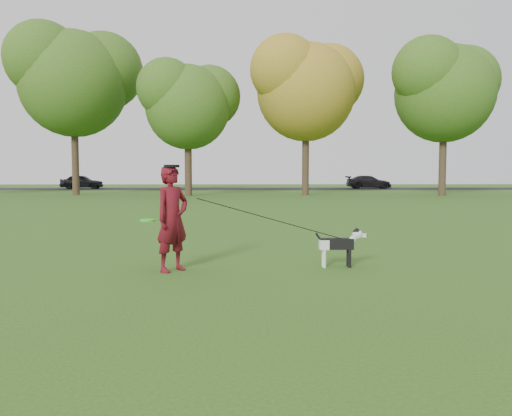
{
  "coord_description": "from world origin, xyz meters",
  "views": [
    {
      "loc": [
        -0.28,
        -8.09,
        1.51
      ],
      "look_at": [
        -0.08,
        -0.12,
        0.95
      ],
      "focal_mm": 35.0,
      "sensor_mm": 36.0,
      "label": 1
    }
  ],
  "objects_px": {
    "dog": "(340,243)",
    "car_left": "(82,182)",
    "man": "(172,219)",
    "car_right": "(369,182)"
  },
  "relations": [
    {
      "from": "dog",
      "to": "car_left",
      "type": "bearing_deg",
      "value": 112.99
    },
    {
      "from": "car_right",
      "to": "dog",
      "type": "bearing_deg",
      "value": 164.87
    },
    {
      "from": "man",
      "to": "dog",
      "type": "xyz_separation_m",
      "value": [
        2.65,
        0.27,
        -0.42
      ]
    },
    {
      "from": "car_right",
      "to": "man",
      "type": "bearing_deg",
      "value": 161.51
    },
    {
      "from": "man",
      "to": "dog",
      "type": "distance_m",
      "value": 2.7
    },
    {
      "from": "man",
      "to": "car_left",
      "type": "distance_m",
      "value": 42.94
    },
    {
      "from": "car_left",
      "to": "man",
      "type": "bearing_deg",
      "value": -163.16
    },
    {
      "from": "man",
      "to": "dog",
      "type": "height_order",
      "value": "man"
    },
    {
      "from": "dog",
      "to": "car_right",
      "type": "height_order",
      "value": "car_right"
    },
    {
      "from": "man",
      "to": "car_left",
      "type": "bearing_deg",
      "value": 60.66
    }
  ]
}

